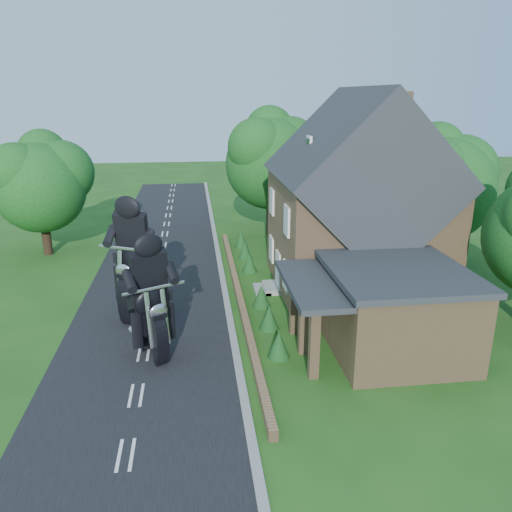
{
  "coord_description": "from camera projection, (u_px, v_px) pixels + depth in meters",
  "views": [
    {
      "loc": [
        2.22,
        -18.2,
        9.85
      ],
      "look_at": [
        4.96,
        3.35,
        2.8
      ],
      "focal_mm": 35.0,
      "sensor_mm": 36.0,
      "label": 1
    }
  ],
  "objects": [
    {
      "name": "ground",
      "position": [
        144.0,
        353.0,
        19.95
      ],
      "size": [
        120.0,
        120.0,
        0.0
      ],
      "primitive_type": "plane",
      "color": "#1D4914",
      "rests_on": "ground"
    },
    {
      "name": "road",
      "position": [
        144.0,
        353.0,
        19.94
      ],
      "size": [
        7.0,
        80.0,
        0.02
      ],
      "primitive_type": "cube",
      "color": "black",
      "rests_on": "ground"
    },
    {
      "name": "kerb",
      "position": [
        235.0,
        346.0,
        20.37
      ],
      "size": [
        0.3,
        80.0,
        0.12
      ],
      "primitive_type": "cube",
      "color": "gray",
      "rests_on": "ground"
    },
    {
      "name": "garden_wall",
      "position": [
        239.0,
        296.0,
        25.12
      ],
      "size": [
        0.3,
        22.0,
        0.4
      ],
      "primitive_type": "cube",
      "color": "#916D49",
      "rests_on": "ground"
    },
    {
      "name": "house",
      "position": [
        357.0,
        207.0,
        25.53
      ],
      "size": [
        9.54,
        8.64,
        10.24
      ],
      "color": "#916D49",
      "rests_on": "ground"
    },
    {
      "name": "annex",
      "position": [
        391.0,
        308.0,
        19.83
      ],
      "size": [
        7.05,
        5.94,
        3.44
      ],
      "color": "#916D49",
      "rests_on": "ground"
    },
    {
      "name": "tree_house_right",
      "position": [
        447.0,
        180.0,
        28.47
      ],
      "size": [
        6.51,
        6.0,
        8.4
      ],
      "color": "black",
      "rests_on": "ground"
    },
    {
      "name": "tree_behind_house",
      "position": [
        363.0,
        149.0,
        34.96
      ],
      "size": [
        7.81,
        7.2,
        10.08
      ],
      "color": "black",
      "rests_on": "ground"
    },
    {
      "name": "tree_behind_left",
      "position": [
        276.0,
        156.0,
        35.32
      ],
      "size": [
        6.94,
        6.4,
        9.16
      ],
      "color": "black",
      "rests_on": "ground"
    },
    {
      "name": "tree_far_road",
      "position": [
        46.0,
        179.0,
        30.95
      ],
      "size": [
        6.08,
        5.6,
        7.84
      ],
      "color": "black",
      "rests_on": "ground"
    },
    {
      "name": "shrub_a",
      "position": [
        279.0,
        344.0,
        19.47
      ],
      "size": [
        0.9,
        0.9,
        1.1
      ],
      "primitive_type": "cone",
      "color": "#123B16",
      "rests_on": "ground"
    },
    {
      "name": "shrub_b",
      "position": [
        269.0,
        317.0,
        21.83
      ],
      "size": [
        0.9,
        0.9,
        1.1
      ],
      "primitive_type": "cone",
      "color": "#123B16",
      "rests_on": "ground"
    },
    {
      "name": "shrub_c",
      "position": [
        261.0,
        296.0,
        24.19
      ],
      "size": [
        0.9,
        0.9,
        1.1
      ],
      "primitive_type": "cone",
      "color": "#123B16",
      "rests_on": "ground"
    },
    {
      "name": "shrub_d",
      "position": [
        250.0,
        263.0,
        28.91
      ],
      "size": [
        0.9,
        0.9,
        1.1
      ],
      "primitive_type": "cone",
      "color": "#123B16",
      "rests_on": "ground"
    },
    {
      "name": "shrub_e",
      "position": [
        245.0,
        250.0,
        31.26
      ],
      "size": [
        0.9,
        0.9,
        1.1
      ],
      "primitive_type": "cone",
      "color": "#123B16",
      "rests_on": "ground"
    },
    {
      "name": "shrub_f",
      "position": [
        241.0,
        239.0,
        33.62
      ],
      "size": [
        0.9,
        0.9,
        1.1
      ],
      "primitive_type": "cone",
      "color": "#123B16",
      "rests_on": "ground"
    },
    {
      "name": "motorcycle_lead",
      "position": [
        153.0,
        340.0,
        19.38
      ],
      "size": [
        1.08,
        1.65,
        1.52
      ],
      "primitive_type": null,
      "rotation": [
        0.0,
        0.0,
        3.59
      ],
      "color": "black",
      "rests_on": "ground"
    },
    {
      "name": "motorcycle_follow",
      "position": [
        137.0,
        300.0,
        22.88
      ],
      "size": [
        1.22,
        1.87,
        1.72
      ],
      "primitive_type": null,
      "rotation": [
        0.0,
        0.0,
        2.69
      ],
      "color": "black",
      "rests_on": "ground"
    }
  ]
}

